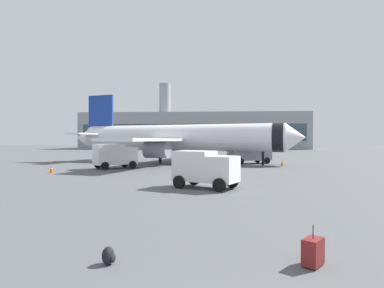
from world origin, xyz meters
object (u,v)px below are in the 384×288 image
(airplane_at_gate, at_px, (178,138))
(fuel_truck, at_px, (249,151))
(cargo_van, at_px, (205,167))
(traveller_backpack, at_px, (109,256))
(safety_cone_near, at_px, (52,169))
(safety_cone_mid, at_px, (282,163))
(rolling_suitcase, at_px, (313,251))
(service_truck, at_px, (115,155))

(airplane_at_gate, relative_size, fuel_truck, 5.46)
(cargo_van, relative_size, traveller_backpack, 10.07)
(cargo_van, height_order, traveller_backpack, cargo_van)
(safety_cone_near, relative_size, traveller_backpack, 1.65)
(cargo_van, bearing_deg, fuel_truck, 76.87)
(fuel_truck, height_order, cargo_van, fuel_truck)
(fuel_truck, relative_size, safety_cone_mid, 8.97)
(fuel_truck, bearing_deg, rolling_suitcase, -93.42)
(airplane_at_gate, height_order, fuel_truck, airplane_at_gate)
(safety_cone_near, relative_size, safety_cone_mid, 1.10)
(service_truck, xyz_separation_m, safety_cone_near, (-4.91, -5.44, -1.22))
(airplane_at_gate, bearing_deg, safety_cone_near, -127.08)
(safety_cone_near, xyz_separation_m, traveller_backpack, (13.83, -23.41, -0.16))
(airplane_at_gate, relative_size, safety_cone_mid, 49.00)
(service_truck, xyz_separation_m, fuel_truck, (16.65, 8.96, 0.16))
(service_truck, bearing_deg, safety_cone_near, -132.08)
(service_truck, bearing_deg, safety_cone_mid, 14.74)
(airplane_at_gate, xyz_separation_m, traveller_backpack, (2.50, -38.40, -3.42))
(rolling_suitcase, relative_size, traveller_backpack, 2.29)
(safety_cone_mid, bearing_deg, airplane_at_gate, 163.66)
(fuel_truck, xyz_separation_m, safety_cone_near, (-21.56, -14.39, -1.38))
(airplane_at_gate, xyz_separation_m, service_truck, (-6.42, -9.55, -2.05))
(cargo_van, xyz_separation_m, traveller_backpack, (-2.18, -14.01, -1.22))
(cargo_van, xyz_separation_m, safety_cone_near, (-16.01, 9.40, -1.06))
(airplane_at_gate, bearing_deg, traveller_backpack, -86.27)
(fuel_truck, height_order, safety_cone_near, fuel_truck)
(airplane_at_gate, bearing_deg, safety_cone_mid, -16.34)
(service_truck, xyz_separation_m, rolling_suitcase, (14.41, -28.57, -1.22))
(safety_cone_near, distance_m, rolling_suitcase, 30.14)
(traveller_backpack, bearing_deg, safety_cone_mid, 71.24)
(service_truck, bearing_deg, rolling_suitcase, -63.24)
(rolling_suitcase, bearing_deg, safety_cone_mid, 79.75)
(fuel_truck, height_order, rolling_suitcase, fuel_truck)
(service_truck, distance_m, safety_cone_mid, 21.29)
(rolling_suitcase, bearing_deg, airplane_at_gate, 101.83)
(cargo_van, height_order, rolling_suitcase, cargo_van)
(airplane_at_gate, height_order, cargo_van, airplane_at_gate)
(safety_cone_mid, height_order, traveller_backpack, safety_cone_mid)
(service_truck, height_order, safety_cone_mid, service_truck)
(traveller_backpack, bearing_deg, cargo_van, 81.16)
(airplane_at_gate, bearing_deg, service_truck, -123.90)
(airplane_at_gate, distance_m, service_truck, 11.69)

